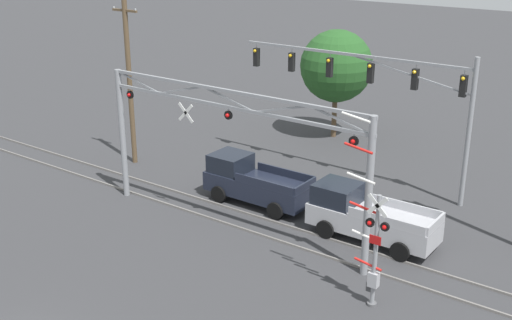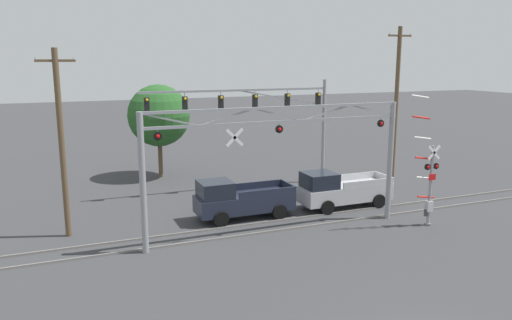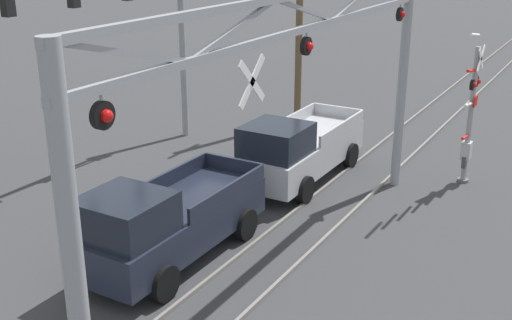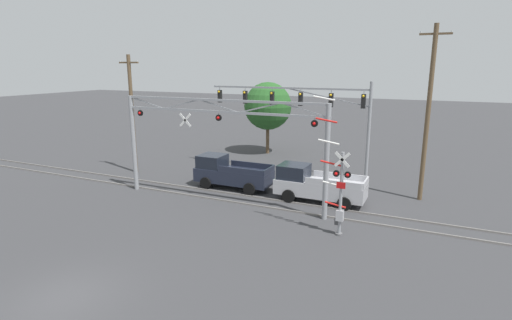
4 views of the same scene
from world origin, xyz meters
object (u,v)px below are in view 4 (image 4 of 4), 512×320
crossing_gantry (219,135)px  background_tree_beyond_span (268,106)px  pickup_truck_following (315,185)px  utility_pole_left (132,113)px  pickup_truck_lead (230,173)px  traffic_signal_span (315,107)px  crossing_signal_mast (339,191)px  utility_pole_right (428,113)px

crossing_gantry → background_tree_beyond_span: size_ratio=1.98×
pickup_truck_following → utility_pole_left: utility_pole_left is taller
pickup_truck_lead → background_tree_beyond_span: bearing=99.8°
traffic_signal_span → utility_pole_left: 14.17m
pickup_truck_lead → crossing_signal_mast: bearing=-29.1°
background_tree_beyond_span → crossing_gantry: bearing=-78.5°
utility_pole_left → background_tree_beyond_span: 12.95m
crossing_signal_mast → pickup_truck_following: bearing=118.6°
pickup_truck_following → utility_pole_left: size_ratio=0.61×
pickup_truck_lead → utility_pole_left: 9.64m
crossing_signal_mast → pickup_truck_lead: size_ratio=1.28×
crossing_gantry → pickup_truck_lead: crossing_gantry is taller
crossing_signal_mast → background_tree_beyond_span: bearing=123.2°
traffic_signal_span → background_tree_beyond_span: size_ratio=1.88×
crossing_signal_mast → pickup_truck_lead: crossing_signal_mast is taller
pickup_truck_lead → utility_pole_right: (12.33, 2.75, 4.48)m
utility_pole_left → utility_pole_right: utility_pole_right is taller
utility_pole_left → background_tree_beyond_span: size_ratio=1.34×
utility_pole_left → background_tree_beyond_span: bearing=57.9°
pickup_truck_lead → crossing_gantry: bearing=-72.6°
utility_pole_left → crossing_signal_mast: bearing=-17.2°
utility_pole_left → utility_pole_right: size_ratio=0.85×
traffic_signal_span → crossing_gantry: bearing=-111.3°
utility_pole_right → utility_pole_left: bearing=-174.2°
crossing_signal_mast → utility_pole_right: 9.01m
crossing_signal_mast → traffic_signal_span: size_ratio=0.54×
crossing_signal_mast → traffic_signal_span: bearing=112.9°
pickup_truck_following → crossing_signal_mast: bearing=-61.4°
utility_pole_left → background_tree_beyond_span: utility_pole_left is taller
pickup_truck_lead → utility_pole_left: (-8.89, 0.59, 3.69)m
pickup_truck_lead → utility_pole_left: utility_pole_left is taller
traffic_signal_span → pickup_truck_lead: 8.28m
pickup_truck_lead → pickup_truck_following: 6.28m
crossing_gantry → background_tree_beyond_span: 14.92m
crossing_signal_mast → pickup_truck_lead: (-8.77, 4.88, -1.27)m
pickup_truck_following → utility_pole_left: 15.63m
background_tree_beyond_span → pickup_truck_following: bearing=-55.1°
crossing_signal_mast → pickup_truck_lead: 10.12m
crossing_signal_mast → crossing_gantry: bearing=166.8°
utility_pole_left → pickup_truck_lead: bearing=-3.8°
traffic_signal_span → utility_pole_left: (-13.23, -5.04, -0.55)m
crossing_gantry → pickup_truck_following: 6.80m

